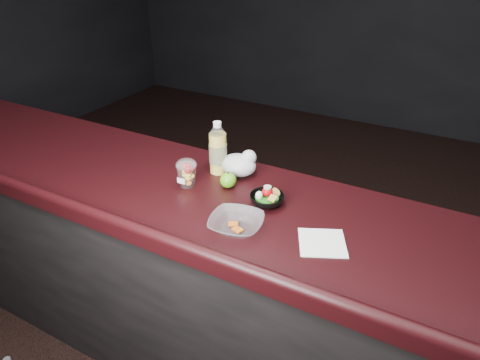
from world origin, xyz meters
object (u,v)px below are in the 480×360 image
Objects in this scene: takeout_bowl at (236,224)px; green_apple at (228,180)px; lemonade_bottle at (218,152)px; snack_bowl at (267,199)px; fruit_cup at (187,172)px.

green_apple is at bearing 125.45° from takeout_bowl.
lemonade_bottle is 1.05× the size of takeout_bowl.
lemonade_bottle reaches higher than snack_bowl.
takeout_bowl is (0.34, -0.18, -0.04)m from fruit_cup.
snack_bowl is (0.31, -0.14, -0.08)m from lemonade_bottle.
fruit_cup is at bearing 152.38° from takeout_bowl.
takeout_bowl is at bearing -27.62° from fruit_cup.
lemonade_bottle is 1.93× the size of fruit_cup.
green_apple is 0.32× the size of takeout_bowl.
fruit_cup is at bearing -155.40° from green_apple.
snack_bowl is at bearing 4.71° from fruit_cup.
snack_bowl is (0.20, -0.04, -0.01)m from green_apple.
fruit_cup reaches higher than snack_bowl.
lemonade_bottle is 0.46m from takeout_bowl.
green_apple reaches higher than takeout_bowl.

